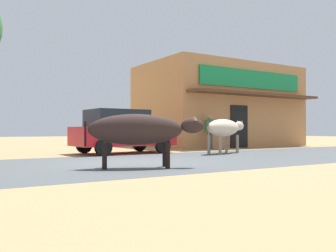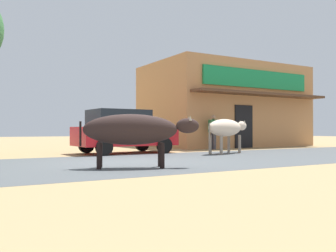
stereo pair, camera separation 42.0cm
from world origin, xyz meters
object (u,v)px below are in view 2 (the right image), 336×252
parked_hatchback_car (123,131)px  cow_near_brown (134,130)px  cow_far_dark (226,128)px  pedestrian_by_shop (213,129)px

parked_hatchback_car → cow_near_brown: parked_hatchback_car is taller
cow_far_dark → pedestrian_by_shop: pedestrian_by_shop is taller
cow_near_brown → cow_far_dark: 5.93m
parked_hatchback_car → cow_far_dark: parked_hatchback_car is taller
cow_far_dark → pedestrian_by_shop: (1.35, 2.58, -0.04)m
cow_near_brown → pedestrian_by_shop: size_ratio=1.74×
cow_near_brown → cow_far_dark: bearing=29.7°
parked_hatchback_car → cow_near_brown: bearing=-110.5°
cow_near_brown → cow_far_dark: cow_far_dark is taller
cow_far_dark → pedestrian_by_shop: size_ratio=1.62×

